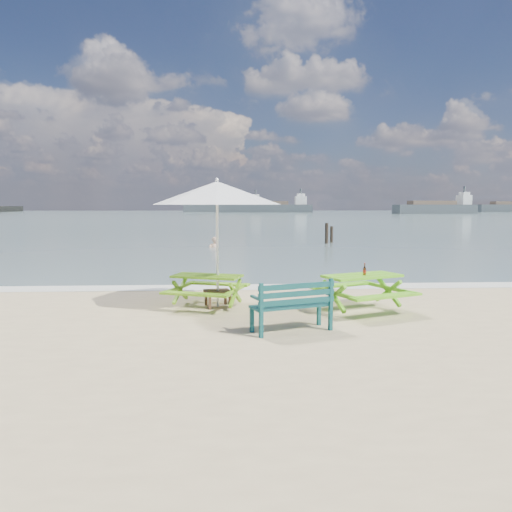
{
  "coord_description": "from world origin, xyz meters",
  "views": [
    {
      "loc": [
        -0.89,
        -8.43,
        2.19
      ],
      "look_at": [
        -0.28,
        3.0,
        1.0
      ],
      "focal_mm": 35.0,
      "sensor_mm": 36.0,
      "label": 1
    }
  ],
  "objects": [
    {
      "name": "side_table",
      "position": [
        -1.15,
        2.12,
        0.18
      ],
      "size": [
        0.65,
        0.65,
        0.35
      ],
      "color": "brown",
      "rests_on": "ground"
    },
    {
      "name": "sea",
      "position": [
        0.0,
        85.0,
        0.0
      ],
      "size": [
        300.0,
        300.0,
        0.0
      ],
      "primitive_type": "plane",
      "color": "slate",
      "rests_on": "ground"
    },
    {
      "name": "swimmer",
      "position": [
        -1.68,
        17.09,
        -0.33
      ],
      "size": [
        0.74,
        0.61,
        1.73
      ],
      "color": "tan",
      "rests_on": "ground"
    },
    {
      "name": "foam_strip",
      "position": [
        0.0,
        4.6,
        0.01
      ],
      "size": [
        22.0,
        0.9,
        0.01
      ],
      "primitive_type": "cube",
      "color": "silver",
      "rests_on": "ground"
    },
    {
      "name": "patio_umbrella",
      "position": [
        -1.15,
        2.12,
        2.42
      ],
      "size": [
        3.24,
        3.24,
        2.67
      ],
      "color": "silver",
      "rests_on": "ground"
    },
    {
      "name": "mooring_pilings",
      "position": [
        4.68,
        19.31,
        0.43
      ],
      "size": [
        0.58,
        0.78,
        1.35
      ],
      "color": "black",
      "rests_on": "ground"
    },
    {
      "name": "beer_bottle",
      "position": [
        1.84,
        1.45,
        0.84
      ],
      "size": [
        0.06,
        0.06,
        0.25
      ],
      "color": "brown",
      "rests_on": "picnic_table_right"
    },
    {
      "name": "picnic_table_right",
      "position": [
        1.82,
        1.53,
        0.36
      ],
      "size": [
        2.14,
        2.23,
        0.75
      ],
      "color": "#61B91C",
      "rests_on": "ground"
    },
    {
      "name": "park_bench",
      "position": [
        0.17,
        -0.01,
        0.27
      ],
      "size": [
        1.49,
        0.92,
        0.87
      ],
      "color": "#0F3F40",
      "rests_on": "ground"
    },
    {
      "name": "cargo_ships",
      "position": [
        54.34,
        121.8,
        1.18
      ],
      "size": [
        152.91,
        36.05,
        4.4
      ],
      "color": "#394044",
      "rests_on": "ground"
    },
    {
      "name": "picnic_table_left",
      "position": [
        -1.37,
        2.11,
        0.33
      ],
      "size": [
        1.89,
        1.99,
        0.69
      ],
      "color": "#619D17",
      "rests_on": "ground"
    }
  ]
}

